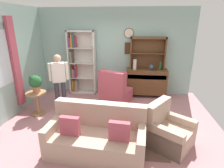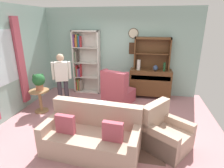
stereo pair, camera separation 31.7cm
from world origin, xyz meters
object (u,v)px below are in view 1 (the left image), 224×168
sideboard (146,81)px  armchair_floral (168,132)px  potted_plant_large (35,82)px  vase_round (151,67)px  bottle_wine (160,66)px  vase_tall (135,64)px  wingback_chair (115,91)px  sideboard_hutch (148,49)px  couch_floral (97,137)px  plant_stand (37,101)px  book_stack (112,109)px  person_reading (59,79)px  bookshelf (80,63)px  coffee_table (110,113)px

sideboard → armchair_floral: 2.57m
potted_plant_large → sideboard: bearing=28.3°
vase_round → bottle_wine: (0.26, -0.02, 0.05)m
vase_tall → armchair_floral: vase_tall is taller
sideboard → vase_tall: (-0.39, -0.08, 0.57)m
wingback_chair → vase_round: bearing=30.4°
sideboard_hutch → potted_plant_large: bearing=-150.1°
bottle_wine → couch_floral: (-1.47, -2.80, -0.74)m
sideboard_hutch → vase_round: 0.60m
sideboard → plant_stand: size_ratio=2.09×
vase_tall → book_stack: bearing=-104.7°
plant_stand → armchair_floral: bearing=-16.2°
bottle_wine → book_stack: size_ratio=1.23×
sideboard → potted_plant_large: potted_plant_large is taller
person_reading → potted_plant_large: bearing=-147.1°
book_stack → bottle_wine: bearing=56.3°
vase_round → plant_stand: (-3.07, -1.54, -0.62)m
bookshelf → person_reading: bookshelf is taller
wingback_chair → person_reading: size_ratio=0.67×
sideboard_hutch → bottle_wine: bearing=-27.0°
couch_floral → wingback_chair: bearing=86.8°
wingback_chair → book_stack: wingback_chair is taller
vase_tall → couch_floral: size_ratio=0.17×
vase_round → potted_plant_large: size_ratio=0.38×
bookshelf → couch_floral: 3.27m
armchair_floral → person_reading: (-2.71, 1.30, 0.62)m
sideboard → bottle_wine: size_ratio=4.79×
sideboard → coffee_table: bearing=-114.9°
plant_stand → sideboard_hutch: bearing=30.2°
coffee_table → book_stack: book_stack is taller
couch_floral → plant_stand: bearing=145.3°
vase_tall → book_stack: size_ratio=1.46×
vase_round → couch_floral: 3.15m
bookshelf → book_stack: bearing=-57.9°
sideboard → potted_plant_large: 3.35m
sideboard_hutch → potted_plant_large: 3.45m
vase_round → couch_floral: bearing=-113.3°
sideboard_hutch → vase_tall: sideboard_hutch is taller
couch_floral → coffee_table: bearing=80.3°
bottle_wine → wingback_chair: 1.63m
bottle_wine → wingback_chair: (-1.35, -0.62, -0.67)m
vase_round → sideboard_hutch: bearing=126.5°
sideboard → wingback_chair: wingback_chair is taller
plant_stand → person_reading: person_reading is taller
potted_plant_large → armchair_floral: bearing=-16.7°
couch_floral → potted_plant_large: (-1.85, 1.32, 0.57)m
vase_tall → armchair_floral: (0.68, -2.47, -0.79)m
armchair_floral → vase_round: bearing=93.6°
bookshelf → coffee_table: (1.28, -2.10, -0.68)m
vase_round → coffee_table: 2.32m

